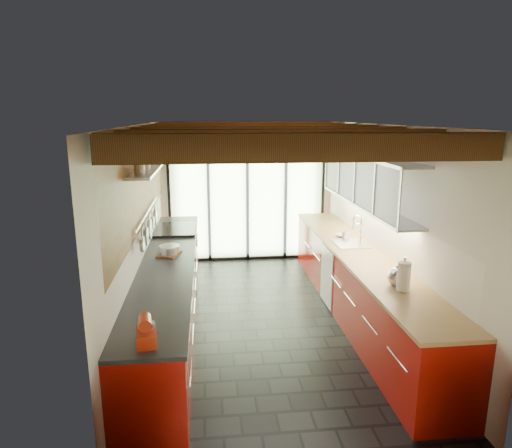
% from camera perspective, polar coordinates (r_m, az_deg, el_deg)
% --- Properties ---
extents(ground, '(5.50, 5.50, 0.00)m').
position_cam_1_polar(ground, '(6.36, 1.21, -11.86)').
color(ground, black).
rests_on(ground, ground).
extents(room_shell, '(5.50, 5.50, 5.50)m').
position_cam_1_polar(room_shell, '(5.84, 1.29, 2.96)').
color(room_shell, silver).
rests_on(room_shell, ground).
extents(ceiling_beams, '(3.14, 5.06, 4.90)m').
position_cam_1_polar(ceiling_beams, '(6.12, 0.86, 11.07)').
color(ceiling_beams, '#593316').
rests_on(ceiling_beams, ground).
extents(glass_door, '(2.95, 0.10, 2.90)m').
position_cam_1_polar(glass_door, '(8.49, -1.09, 6.32)').
color(glass_door, '#C6EAAD').
rests_on(glass_door, ground).
extents(left_counter, '(0.68, 5.00, 0.92)m').
position_cam_1_polar(left_counter, '(6.15, -10.76, -8.32)').
color(left_counter, '#9D1009').
rests_on(left_counter, ground).
extents(range_stove, '(0.66, 0.90, 0.97)m').
position_cam_1_polar(range_stove, '(7.51, -9.94, -4.15)').
color(range_stove, silver).
rests_on(range_stove, ground).
extents(right_counter, '(0.68, 5.00, 0.92)m').
position_cam_1_polar(right_counter, '(6.45, 12.61, -7.35)').
color(right_counter, '#9D1009').
rests_on(right_counter, ground).
extents(sink_assembly, '(0.45, 0.52, 0.43)m').
position_cam_1_polar(sink_assembly, '(6.66, 11.86, -2.12)').
color(sink_assembly, silver).
rests_on(sink_assembly, right_counter).
extents(upper_cabinets_right, '(0.34, 3.00, 3.00)m').
position_cam_1_polar(upper_cabinets_right, '(6.44, 13.72, 5.33)').
color(upper_cabinets_right, silver).
rests_on(upper_cabinets_right, ground).
extents(left_wall_fixtures, '(0.28, 2.60, 0.96)m').
position_cam_1_polar(left_wall_fixtures, '(5.98, -13.06, 4.73)').
color(left_wall_fixtures, silver).
rests_on(left_wall_fixtures, ground).
extents(stand_mixer, '(0.19, 0.29, 0.25)m').
position_cam_1_polar(stand_mixer, '(3.89, -13.56, -12.97)').
color(stand_mixer, '#B8270E').
rests_on(stand_mixer, left_counter).
extents(pot_large, '(0.21, 0.21, 0.13)m').
position_cam_1_polar(pot_large, '(6.06, -10.87, -3.41)').
color(pot_large, silver).
rests_on(pot_large, left_counter).
extents(pot_small, '(0.31, 0.31, 0.10)m').
position_cam_1_polar(pot_small, '(6.20, -10.76, -3.12)').
color(pot_small, silver).
rests_on(pot_small, left_counter).
extents(cutting_board, '(0.33, 0.39, 0.03)m').
position_cam_1_polar(cutting_board, '(6.11, -10.82, -3.75)').
color(cutting_board, brown).
rests_on(cutting_board, left_counter).
extents(kettle, '(0.26, 0.29, 0.26)m').
position_cam_1_polar(kettle, '(5.18, 17.28, -6.20)').
color(kettle, silver).
rests_on(kettle, right_counter).
extents(paper_towel, '(0.18, 0.18, 0.37)m').
position_cam_1_polar(paper_towel, '(5.03, 17.98, -6.29)').
color(paper_towel, white).
rests_on(paper_towel, right_counter).
extents(soap_bottle, '(0.09, 0.09, 0.17)m').
position_cam_1_polar(soap_bottle, '(6.87, 11.13, -1.26)').
color(soap_bottle, silver).
rests_on(soap_bottle, right_counter).
extents(bowl, '(0.19, 0.19, 0.05)m').
position_cam_1_polar(bowl, '(7.01, 10.76, -1.43)').
color(bowl, silver).
rests_on(bowl, right_counter).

